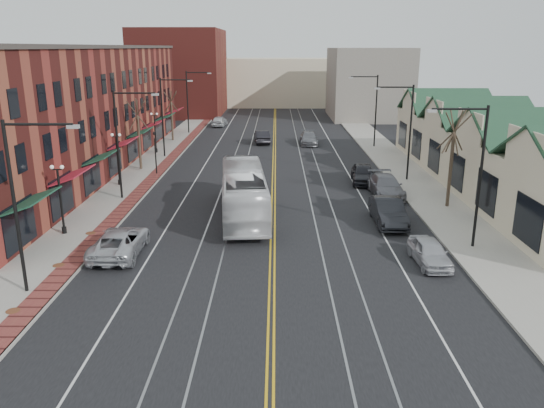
{
  "coord_description": "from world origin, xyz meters",
  "views": [
    {
      "loc": [
        0.19,
        -22.58,
        11.12
      ],
      "look_at": [
        -0.05,
        8.15,
        2.0
      ],
      "focal_mm": 35.0,
      "sensor_mm": 36.0,
      "label": 1
    }
  ],
  "objects_px": {
    "transit_bus": "(244,192)",
    "parked_car_c": "(386,186)",
    "parked_car_a": "(430,252)",
    "parked_car_b": "(388,212)",
    "parked_suv": "(120,242)",
    "parked_car_d": "(363,174)"
  },
  "relations": [
    {
      "from": "transit_bus",
      "to": "parked_car_c",
      "type": "relative_size",
      "value": 2.19
    },
    {
      "from": "parked_car_b",
      "to": "parked_car_c",
      "type": "bearing_deg",
      "value": 79.95
    },
    {
      "from": "parked_car_a",
      "to": "parked_car_c",
      "type": "height_order",
      "value": "parked_car_c"
    },
    {
      "from": "transit_bus",
      "to": "parked_car_d",
      "type": "bearing_deg",
      "value": -141.21
    },
    {
      "from": "parked_suv",
      "to": "parked_car_d",
      "type": "xyz_separation_m",
      "value": [
        16.08,
        16.4,
        0.06
      ]
    },
    {
      "from": "parked_suv",
      "to": "parked_car_b",
      "type": "distance_m",
      "value": 16.88
    },
    {
      "from": "parked_car_a",
      "to": "parked_car_c",
      "type": "bearing_deg",
      "value": 85.54
    },
    {
      "from": "parked_car_d",
      "to": "parked_suv",
      "type": "bearing_deg",
      "value": -129.61
    },
    {
      "from": "parked_car_b",
      "to": "parked_suv",
      "type": "bearing_deg",
      "value": -161.32
    },
    {
      "from": "parked_suv",
      "to": "parked_car_c",
      "type": "height_order",
      "value": "parked_car_c"
    },
    {
      "from": "transit_bus",
      "to": "parked_car_c",
      "type": "distance_m",
      "value": 11.9
    },
    {
      "from": "parked_car_a",
      "to": "parked_car_c",
      "type": "relative_size",
      "value": 0.72
    },
    {
      "from": "parked_suv",
      "to": "parked_car_a",
      "type": "relative_size",
      "value": 1.36
    },
    {
      "from": "parked_car_b",
      "to": "parked_car_c",
      "type": "relative_size",
      "value": 0.93
    },
    {
      "from": "transit_bus",
      "to": "parked_suv",
      "type": "xyz_separation_m",
      "value": [
        -6.48,
        -7.11,
        -0.92
      ]
    },
    {
      "from": "parked_car_a",
      "to": "parked_car_b",
      "type": "relative_size",
      "value": 0.77
    },
    {
      "from": "parked_car_b",
      "to": "parked_car_c",
      "type": "distance_m",
      "value": 6.92
    },
    {
      "from": "parked_suv",
      "to": "parked_car_d",
      "type": "height_order",
      "value": "parked_car_d"
    },
    {
      "from": "transit_bus",
      "to": "parked_car_d",
      "type": "distance_m",
      "value": 13.38
    },
    {
      "from": "parked_car_a",
      "to": "parked_car_b",
      "type": "bearing_deg",
      "value": 94.34
    },
    {
      "from": "parked_car_a",
      "to": "parked_car_b",
      "type": "xyz_separation_m",
      "value": [
        -0.86,
        6.66,
        0.17
      ]
    },
    {
      "from": "parked_car_c",
      "to": "parked_car_d",
      "type": "bearing_deg",
      "value": 103.5
    }
  ]
}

